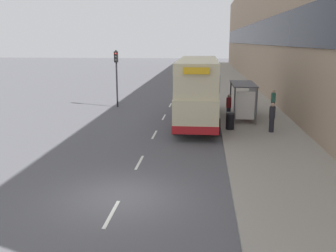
# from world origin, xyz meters

# --- Properties ---
(ground_plane) EXTENTS (220.00, 220.00, 0.00)m
(ground_plane) POSITION_xyz_m (0.00, 0.00, 0.00)
(ground_plane) COLOR #515156
(pavement) EXTENTS (5.00, 93.00, 0.14)m
(pavement) POSITION_xyz_m (6.50, 38.50, 0.07)
(pavement) COLOR gray
(pavement) RESTS_ON ground_plane
(terrace_facade) EXTENTS (3.10, 93.00, 14.16)m
(terrace_facade) POSITION_xyz_m (10.49, 38.50, 7.07)
(terrace_facade) COLOR #9E846B
(terrace_facade) RESTS_ON ground_plane
(lane_mark_0) EXTENTS (0.12, 2.00, 0.01)m
(lane_mark_0) POSITION_xyz_m (0.00, -1.33, 0.01)
(lane_mark_0) COLOR silver
(lane_mark_0) RESTS_ON ground_plane
(lane_mark_1) EXTENTS (0.12, 2.00, 0.01)m
(lane_mark_1) POSITION_xyz_m (0.00, 3.96, 0.01)
(lane_mark_1) COLOR silver
(lane_mark_1) RESTS_ON ground_plane
(lane_mark_2) EXTENTS (0.12, 2.00, 0.01)m
(lane_mark_2) POSITION_xyz_m (0.00, 9.25, 0.01)
(lane_mark_2) COLOR silver
(lane_mark_2) RESTS_ON ground_plane
(lane_mark_3) EXTENTS (0.12, 2.00, 0.01)m
(lane_mark_3) POSITION_xyz_m (0.00, 14.54, 0.01)
(lane_mark_3) COLOR silver
(lane_mark_3) RESTS_ON ground_plane
(lane_mark_4) EXTENTS (0.12, 2.00, 0.01)m
(lane_mark_4) POSITION_xyz_m (0.00, 19.83, 0.01)
(lane_mark_4) COLOR silver
(lane_mark_4) RESTS_ON ground_plane
(lane_mark_5) EXTENTS (0.12, 2.00, 0.01)m
(lane_mark_5) POSITION_xyz_m (0.00, 25.12, 0.01)
(lane_mark_5) COLOR silver
(lane_mark_5) RESTS_ON ground_plane
(lane_mark_6) EXTENTS (0.12, 2.00, 0.01)m
(lane_mark_6) POSITION_xyz_m (0.00, 30.41, 0.01)
(lane_mark_6) COLOR silver
(lane_mark_6) RESTS_ON ground_plane
(bus_shelter) EXTENTS (1.60, 4.20, 2.48)m
(bus_shelter) POSITION_xyz_m (5.77, 13.62, 1.88)
(bus_shelter) COLOR #4C4C51
(bus_shelter) RESTS_ON ground_plane
(double_decker_bus_near) EXTENTS (2.85, 11.08, 4.30)m
(double_decker_bus_near) POSITION_xyz_m (2.48, 13.02, 2.29)
(double_decker_bus_near) COLOR beige
(double_decker_bus_near) RESTS_ON ground_plane
(car_0) EXTENTS (1.98, 4.55, 1.79)m
(car_0) POSITION_xyz_m (1.83, 55.87, 0.88)
(car_0) COLOR black
(car_0) RESTS_ON ground_plane
(car_1) EXTENTS (2.08, 4.15, 1.77)m
(car_1) POSITION_xyz_m (1.85, 64.10, 0.87)
(car_1) COLOR black
(car_1) RESTS_ON ground_plane
(pedestrian_at_shelter) EXTENTS (0.34, 0.34, 1.72)m
(pedestrian_at_shelter) POSITION_xyz_m (8.14, 16.42, 1.02)
(pedestrian_at_shelter) COLOR #23232D
(pedestrian_at_shelter) RESTS_ON ground_plane
(pedestrian_1) EXTENTS (0.35, 0.35, 1.76)m
(pedestrian_1) POSITION_xyz_m (4.63, 13.51, 1.04)
(pedestrian_1) COLOR #23232D
(pedestrian_1) RESTS_ON ground_plane
(pedestrian_2) EXTENTS (0.36, 0.36, 1.80)m
(pedestrian_2) POSITION_xyz_m (6.51, 15.94, 1.06)
(pedestrian_2) COLOR #23232D
(pedestrian_2) RESTS_ON ground_plane
(pedestrian_3) EXTENTS (0.35, 0.35, 1.77)m
(pedestrian_3) POSITION_xyz_m (6.98, 10.05, 1.05)
(pedestrian_3) COLOR #23232D
(pedestrian_3) RESTS_ON ground_plane
(pedestrian_4) EXTENTS (0.33, 0.33, 1.68)m
(pedestrian_4) POSITION_xyz_m (6.43, 14.21, 1.00)
(pedestrian_4) COLOR #23232D
(pedestrian_4) RESTS_ON ground_plane
(litter_bin) EXTENTS (0.55, 0.55, 1.05)m
(litter_bin) POSITION_xyz_m (4.55, 10.55, 0.67)
(litter_bin) COLOR black
(litter_bin) RESTS_ON ground_plane
(traffic_light_far_kerb) EXTENTS (0.30, 0.32, 4.74)m
(traffic_light_far_kerb) POSITION_xyz_m (-4.40, 18.55, 3.20)
(traffic_light_far_kerb) COLOR black
(traffic_light_far_kerb) RESTS_ON ground_plane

